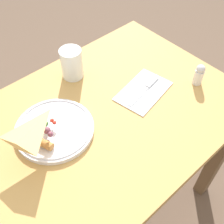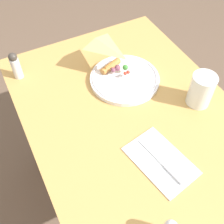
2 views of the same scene
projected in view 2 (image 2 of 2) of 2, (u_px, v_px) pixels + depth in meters
name	position (u px, v px, depth m)	size (l,w,h in m)	color
ground_plane	(126.00, 200.00, 1.46)	(6.00, 6.00, 0.00)	brown
dining_table	(132.00, 137.00, 1.01)	(0.95, 0.67, 0.71)	tan
plate_pizza	(124.00, 78.00, 1.00)	(0.25, 0.25, 0.05)	white
milk_glass	(201.00, 91.00, 0.91)	(0.08, 0.08, 0.11)	white
napkin_folded	(161.00, 161.00, 0.80)	(0.22, 0.16, 0.00)	silver
butter_knife	(163.00, 162.00, 0.80)	(0.18, 0.05, 0.01)	#B2B2B7
pepper_shaker	(16.00, 65.00, 0.98)	(0.03, 0.03, 0.11)	silver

